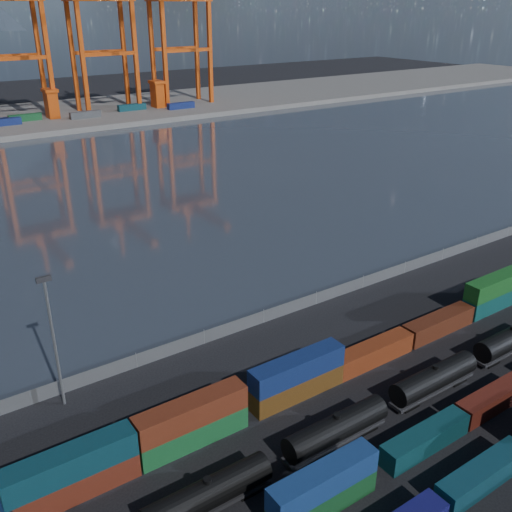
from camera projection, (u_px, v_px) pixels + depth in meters
ground at (410, 430)px, 62.74m from camera, size 700.00×700.00×0.00m
harbor_water at (86, 192)px, 141.97m from camera, size 700.00×700.00×0.00m
container_row_mid at (468, 411)px, 62.99m from camera, size 140.88×2.33×4.96m
container_row_north at (353, 357)px, 72.01m from camera, size 141.37×2.54×5.42m
tanker_string at (434, 379)px, 67.87m from camera, size 136.98×2.79×3.99m
waterfront_fence at (264, 317)px, 83.46m from camera, size 160.12×0.12×2.20m
yard_light_mast at (53, 336)px, 63.11m from camera, size 1.60×0.40×16.60m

